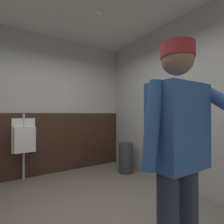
% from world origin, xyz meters
% --- Properties ---
extents(wall_back, '(4.19, 0.12, 2.86)m').
position_xyz_m(wall_back, '(0.00, 1.96, 1.43)').
color(wall_back, '#B2B2AD').
rests_on(wall_back, ground_plane).
extents(wall_right, '(0.12, 4.41, 2.86)m').
position_xyz_m(wall_right, '(1.86, 0.00, 1.43)').
color(wall_right, '#B2B2AD').
rests_on(wall_right, ground_plane).
extents(wainscot_band_back, '(3.59, 0.03, 1.25)m').
position_xyz_m(wainscot_band_back, '(0.00, 1.89, 0.62)').
color(wainscot_band_back, '#382319').
rests_on(wainscot_band_back, ground_plane).
extents(downlight_far, '(0.14, 0.14, 0.03)m').
position_xyz_m(downlight_far, '(0.60, 0.67, 2.85)').
color(downlight_far, white).
extents(urinal_solo, '(0.40, 0.34, 1.24)m').
position_xyz_m(urinal_solo, '(-0.36, 1.75, 0.78)').
color(urinal_solo, white).
rests_on(urinal_solo, ground_plane).
extents(person, '(0.62, 0.60, 1.72)m').
position_xyz_m(person, '(0.30, -1.07, 1.01)').
color(person, '#2D3342').
rests_on(person, ground_plane).
extents(trash_bin, '(0.30, 0.30, 0.63)m').
position_xyz_m(trash_bin, '(1.49, 1.08, 0.31)').
color(trash_bin, '#38383D').
rests_on(trash_bin, ground_plane).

